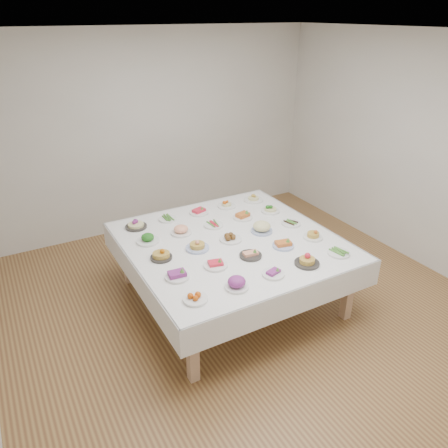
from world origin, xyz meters
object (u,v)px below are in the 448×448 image
dish_0 (195,297)px  dish_24 (253,197)px  display_table (231,246)px  dish_12 (231,237)px

dish_0 → dish_24: (1.59, 1.58, 0.02)m
display_table → dish_0: size_ratio=10.30×
dish_0 → dish_12: (0.80, 0.79, 0.01)m
display_table → dish_24: dish_24 is taller
display_table → dish_24: (0.79, 0.79, 0.12)m
dish_0 → dish_12: bearing=44.6°
display_table → dish_0: 1.13m
display_table → dish_12: dish_12 is taller
dish_12 → dish_24: size_ratio=0.97×
display_table → dish_24: 1.13m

